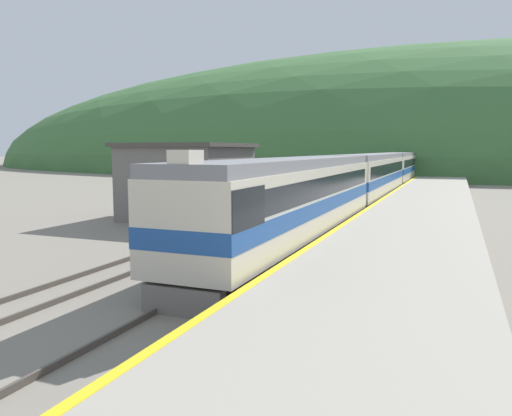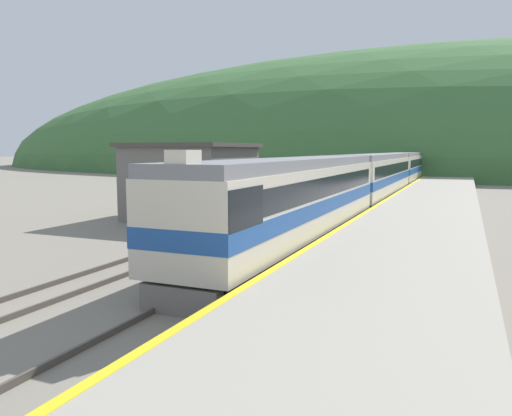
# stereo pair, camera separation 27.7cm
# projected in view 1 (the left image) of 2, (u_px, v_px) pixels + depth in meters

# --- Properties ---
(track_main) EXTENTS (1.52, 180.00, 0.16)m
(track_main) POSITION_uv_depth(u_px,v_px,m) (397.00, 185.00, 59.37)
(track_main) COLOR #4C443D
(track_main) RESTS_ON ground
(track_siding) EXTENTS (1.52, 180.00, 0.16)m
(track_siding) POSITION_uv_depth(u_px,v_px,m) (359.00, 184.00, 61.04)
(track_siding) COLOR #4C443D
(track_siding) RESTS_ON ground
(platform) EXTENTS (5.92, 140.00, 0.92)m
(platform) POSITION_uv_depth(u_px,v_px,m) (430.00, 199.00, 39.18)
(platform) COLOR #9E9689
(platform) RESTS_ON ground
(distant_hills) EXTENTS (227.38, 102.32, 50.86)m
(distant_hills) POSITION_uv_depth(u_px,v_px,m) (426.00, 169.00, 111.04)
(distant_hills) COLOR #3D6B38
(distant_hills) RESTS_ON ground
(station_shed) EXTENTS (6.84, 7.19, 4.71)m
(station_shed) POSITION_uv_depth(u_px,v_px,m) (188.00, 181.00, 31.34)
(station_shed) COLOR slate
(station_shed) RESTS_ON ground
(express_train_lead_car) EXTENTS (3.01, 19.33, 4.31)m
(express_train_lead_car) POSITION_uv_depth(u_px,v_px,m) (292.00, 200.00, 21.32)
(express_train_lead_car) COLOR black
(express_train_lead_car) RESTS_ON ground
(carriage_second) EXTENTS (3.00, 20.45, 3.95)m
(carriage_second) POSITION_uv_depth(u_px,v_px,m) (371.00, 176.00, 40.67)
(carriage_second) COLOR black
(carriage_second) RESTS_ON ground
(carriage_third) EXTENTS (3.00, 20.45, 3.95)m
(carriage_third) POSITION_uv_depth(u_px,v_px,m) (399.00, 167.00, 60.31)
(carriage_third) COLOR black
(carriage_third) RESTS_ON ground
(carriage_fourth) EXTENTS (3.00, 20.45, 3.95)m
(carriage_fourth) POSITION_uv_depth(u_px,v_px,m) (414.00, 163.00, 79.96)
(carriage_fourth) COLOR black
(carriage_fourth) RESTS_ON ground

